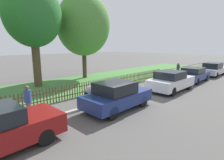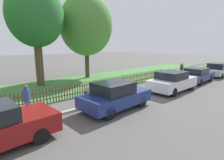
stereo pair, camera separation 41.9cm
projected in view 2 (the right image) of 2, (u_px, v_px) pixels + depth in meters
The scene contains 13 objects.
ground_plane at pixel (130, 96), 11.62m from camera, with size 120.00×120.00×0.00m, color #565451.
kerb_stone at pixel (129, 95), 11.68m from camera, with size 41.91×0.20×0.12m, color #B2ADA3.
grass_strip at pixel (83, 83), 15.75m from camera, with size 41.91×7.00×0.01m, color #477F3D.
park_fence at pixel (108, 84), 13.13m from camera, with size 41.91×0.05×0.94m.
parked_car_navy_estate at pixel (115, 96), 9.13m from camera, with size 3.93×1.90×1.47m.
parked_car_red_compact at pixel (172, 81), 12.69m from camera, with size 4.14×1.80×1.49m.
parked_car_white_van at pixel (197, 75), 15.92m from camera, with size 4.18×1.85×1.32m.
parked_car_grey_coupe at pixel (218, 70), 19.14m from camera, with size 4.61×1.74×1.44m.
covered_motorcycle at pixel (96, 88), 11.12m from camera, with size 1.84×0.90×0.98m.
tree_behind_motorcycle at pixel (35, 16), 13.56m from camera, with size 4.31×4.31×8.11m.
tree_mid_park at pixel (86, 25), 17.34m from camera, with size 5.23×5.23×8.30m.
pedestrian_near_fence at pixel (182, 69), 18.26m from camera, with size 0.41×0.41×1.55m.
pedestrian_by_lamp at pixel (27, 99), 8.11m from camera, with size 0.43×0.43×1.54m.
Camera 2 is at (-8.41, -7.48, 3.31)m, focal length 28.00 mm.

